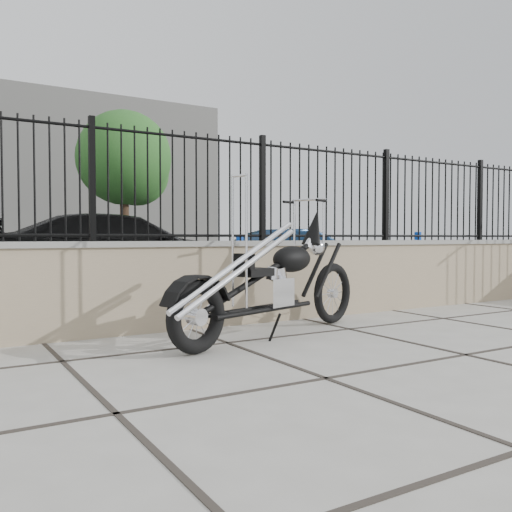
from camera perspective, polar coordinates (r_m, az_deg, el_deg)
The scene contains 10 objects.
ground_plane at distance 3.96m, azimuth 7.39°, elevation -12.68°, with size 90.00×90.00×0.00m, color #99968E.
parking_lot at distance 15.72m, azimuth -22.05°, elevation -1.80°, with size 30.00×30.00×0.00m, color black.
retaining_wall at distance 6.02m, azimuth -7.48°, elevation -3.00°, with size 14.00×0.36×0.96m, color gray.
iron_fence at distance 6.02m, azimuth -7.52°, elevation 7.29°, with size 14.00×0.08×1.20m, color black.
chopper_motorcycle at distance 5.38m, azimuth 1.63°, elevation -0.10°, with size 2.69×0.47×1.61m, color black, non-canonical shape.
car_black at distance 10.73m, azimuth -13.69°, elevation 0.43°, with size 2.02×4.96×1.44m, color black.
car_blue at distance 12.09m, azimuth 4.50°, elevation 0.03°, with size 1.24×3.57×1.18m, color #112540.
bollard_b at distance 9.00m, azimuth -1.72°, elevation -1.12°, with size 0.12×0.12×1.03m, color #0E2FD9.
bollard_c at distance 10.97m, azimuth 16.65°, elevation -0.44°, with size 0.13×0.13×1.10m, color blue.
tree_right at distance 20.39m, azimuth -13.72°, elevation 10.42°, with size 3.39×3.39×5.73m.
Camera 1 is at (-2.37, -3.01, 1.00)m, focal length 38.00 mm.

